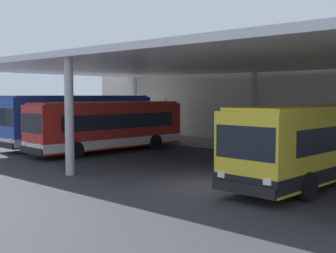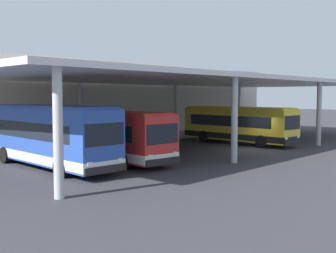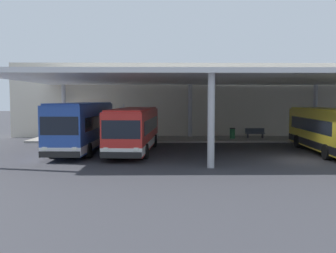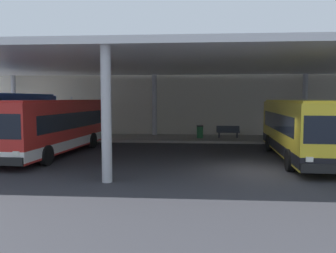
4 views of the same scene
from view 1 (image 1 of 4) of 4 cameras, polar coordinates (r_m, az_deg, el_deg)
name	(u,v)px [view 1 (image 1 of 4)]	position (r m, az deg, el deg)	size (l,w,h in m)	color
ground_plane	(214,185)	(17.54, 6.08, -7.68)	(200.00, 200.00, 0.00)	#333338
platform_kerb	(328,153)	(27.82, 20.34, -3.34)	(42.00, 4.50, 0.18)	gray
canopy_shelter	(281,60)	(21.95, 14.67, 8.51)	(40.00, 17.00, 5.55)	silver
bus_nearest_bay	(81,120)	(31.00, -11.45, 0.84)	(3.01, 11.41, 3.57)	#284CA8
bus_second_bay	(109,126)	(27.54, -7.85, 0.09)	(3.27, 10.68, 3.17)	red
bus_middle_bay	(318,143)	(18.73, 19.18, -2.01)	(3.13, 10.66, 3.17)	yellow
bench_waiting	(326,144)	(27.87, 20.11, -2.13)	(1.80, 0.45, 0.92)	#383D47
trash_bin	(289,141)	(28.38, 15.67, -1.89)	(0.52, 0.52, 0.98)	#236638
banner_sign	(166,116)	(33.53, -0.27, 1.40)	(0.70, 0.12, 3.20)	#B2B2B7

